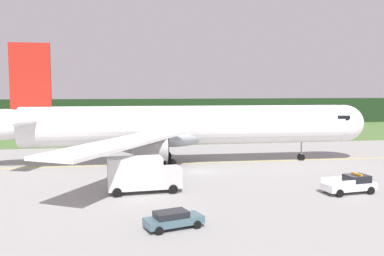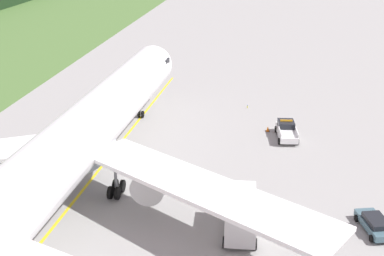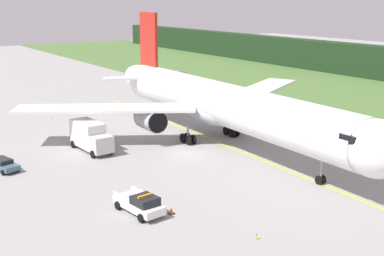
# 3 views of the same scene
# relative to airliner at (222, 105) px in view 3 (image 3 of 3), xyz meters

# --- Properties ---
(ground) EXTENTS (320.00, 320.00, 0.00)m
(ground) POSITION_rel_airliner_xyz_m (0.93, -6.03, -5.18)
(ground) COLOR gray
(taxiway_centerline_main) EXTENTS (70.15, 2.17, 0.01)m
(taxiway_centerline_main) POSITION_rel_airliner_xyz_m (0.67, -0.02, -5.17)
(taxiway_centerline_main) COLOR yellow
(taxiway_centerline_main) RESTS_ON ground
(airliner) EXTENTS (53.84, 47.06, 16.16)m
(airliner) POSITION_rel_airliner_xyz_m (0.00, 0.00, 0.00)
(airliner) COLOR white
(airliner) RESTS_ON ground
(ops_pickup_truck) EXTENTS (5.46, 2.82, 1.94)m
(ops_pickup_truck) POSITION_rel_airliner_xyz_m (13.72, -19.06, -4.27)
(ops_pickup_truck) COLOR white
(ops_pickup_truck) RESTS_ON ground
(catering_truck) EXTENTS (7.32, 3.08, 3.72)m
(catering_truck) POSITION_rel_airliner_xyz_m (-6.49, -15.17, -3.30)
(catering_truck) COLOR beige
(catering_truck) RESTS_ON ground
(staff_car) EXTENTS (4.59, 2.84, 1.30)m
(staff_car) POSITION_rel_airliner_xyz_m (-4.85, -26.10, -4.48)
(staff_car) COLOR #425F6B
(staff_car) RESTS_ON ground
(apron_cone) EXTENTS (0.52, 0.52, 0.65)m
(apron_cone) POSITION_rel_airliner_xyz_m (15.29, -16.87, -4.86)
(apron_cone) COLOR black
(apron_cone) RESTS_ON ground
(taxiway_edge_light_east) EXTENTS (0.12, 0.12, 0.49)m
(taxiway_edge_light_east) POSITION_rel_airliner_xyz_m (23.14, -13.90, -4.91)
(taxiway_edge_light_east) COLOR yellow
(taxiway_edge_light_east) RESTS_ON ground
(taxiway_edge_light_west) EXTENTS (0.12, 0.12, 0.39)m
(taxiway_edge_light_west) POSITION_rel_airliner_xyz_m (-24.84, -13.90, -4.96)
(taxiway_edge_light_west) COLOR yellow
(taxiway_edge_light_west) RESTS_ON ground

